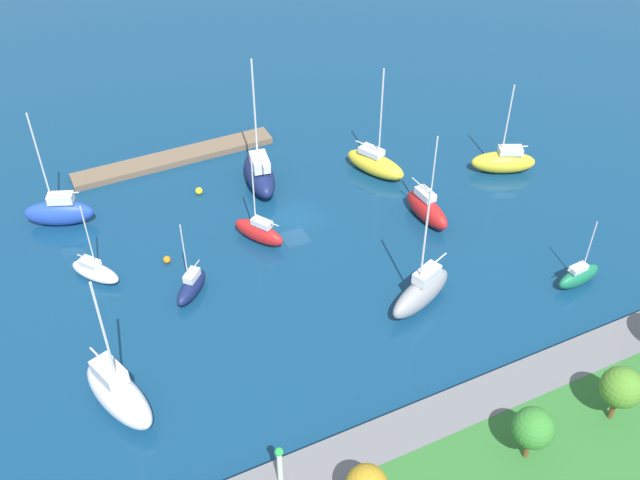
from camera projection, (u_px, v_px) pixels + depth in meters
name	position (u px, v px, depth m)	size (l,w,h in m)	color
water	(295.00, 218.00, 72.42)	(160.00, 160.00, 0.00)	navy
pier_dock	(175.00, 158.00, 80.17)	(22.23, 2.76, 0.68)	brown
breakwater	(446.00, 417.00, 53.23)	(56.57, 3.45, 1.18)	slate
shoreline_park	(488.00, 474.00, 49.63)	(48.84, 12.32, 1.16)	#2D6B2D
harbor_beacon	(280.00, 463.00, 47.12)	(0.56, 0.56, 3.73)	silver
park_tree_east	(622.00, 388.00, 50.49)	(2.96, 2.96, 4.80)	brown
park_tree_midwest	(533.00, 428.00, 48.14)	(2.84, 2.84, 4.54)	brown
sailboat_red_center_basin	(427.00, 209.00, 71.39)	(2.27, 6.32, 9.76)	red
sailboat_navy_far_south	(191.00, 286.00, 63.51)	(4.31, 4.30, 7.92)	#141E4C
sailboat_white_far_north	(118.00, 393.00, 53.54)	(5.02, 8.14, 13.09)	white
sailboat_yellow_mid_basin	(375.00, 163.00, 77.67)	(5.26, 7.45, 12.37)	yellow
sailboat_gray_near_pier	(421.00, 292.00, 62.14)	(7.53, 4.60, 12.46)	gray
sailboat_green_off_beacon	(579.00, 276.00, 64.42)	(4.71, 1.77, 6.95)	#19724C
sailboat_blue_lone_south	(59.00, 212.00, 70.80)	(6.96, 4.46, 12.36)	#2347B2
sailboat_red_outer_mooring	(259.00, 231.00, 69.00)	(4.21, 5.50, 9.47)	red
sailboat_navy_west_end	(259.00, 173.00, 75.74)	(4.13, 8.36, 14.12)	#141E4C
sailboat_white_lone_north	(95.00, 271.00, 65.14)	(4.45, 5.11, 8.18)	white
sailboat_yellow_by_breakwater	(504.00, 161.00, 77.93)	(7.18, 5.03, 10.32)	yellow
mooring_buoy_yellow	(199.00, 191.00, 75.33)	(0.76, 0.76, 0.76)	yellow
mooring_buoy_orange	(167.00, 260.00, 67.07)	(0.70, 0.70, 0.70)	orange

